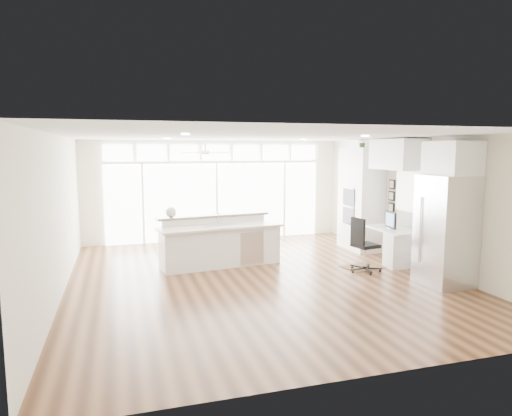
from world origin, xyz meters
name	(u,v)px	position (x,y,z in m)	size (l,w,h in m)	color
floor	(259,279)	(0.00, 0.00, -0.01)	(7.00, 8.00, 0.02)	#452715
ceiling	(259,136)	(0.00, 0.00, 2.70)	(7.00, 8.00, 0.02)	silver
wall_back	(216,190)	(0.00, 4.00, 1.35)	(7.00, 0.04, 2.70)	beige
wall_front	(372,255)	(0.00, -4.00, 1.35)	(7.00, 0.04, 2.70)	beige
wall_left	(59,216)	(-3.50, 0.00, 1.35)	(0.04, 8.00, 2.70)	beige
wall_right	(418,202)	(3.50, 0.00, 1.35)	(0.04, 8.00, 2.70)	beige
glass_wall	(217,202)	(0.00, 3.94, 1.05)	(5.80, 0.06, 2.08)	white
transom_row	(216,152)	(0.00, 3.94, 2.38)	(5.90, 0.06, 0.40)	white
desk_window	(408,192)	(3.46, 0.30, 1.55)	(0.04, 0.85, 0.85)	silver
ceiling_fan	(205,148)	(-0.50, 2.80, 2.48)	(1.16, 1.16, 0.32)	white
recessed_lights	(256,137)	(0.00, 0.20, 2.68)	(3.40, 3.00, 0.02)	white
oven_cabinet	(361,199)	(3.17, 1.80, 1.25)	(0.64, 1.20, 2.50)	white
desk_nook	(393,246)	(3.13, 0.30, 0.38)	(0.72, 1.30, 0.76)	white
upper_cabinets	(398,154)	(3.17, 0.30, 2.35)	(0.64, 1.30, 0.64)	white
refrigerator	(446,230)	(3.11, -1.35, 1.00)	(0.76, 0.90, 2.00)	silver
fridge_cabinet	(452,158)	(3.17, -1.35, 2.30)	(0.64, 0.90, 0.60)	white
framed_photos	(392,196)	(3.46, 0.92, 1.40)	(0.06, 0.22, 0.80)	black
kitchen_island	(221,241)	(-0.50, 1.16, 0.52)	(2.62, 0.99, 1.04)	white
rug	(363,267)	(2.33, 0.16, 0.01)	(0.83, 0.60, 0.01)	#3E2613
office_chair	(366,245)	(2.19, -0.16, 0.55)	(0.57, 0.53, 1.10)	black
fishbowl	(171,212)	(-1.50, 1.43, 1.15)	(0.22, 0.22, 0.22)	silver
monitor	(391,220)	(3.05, 0.30, 0.96)	(0.08, 0.47, 0.39)	black
keyboard	(384,229)	(2.88, 0.30, 0.77)	(0.12, 0.31, 0.02)	silver
potted_plant	(362,143)	(3.17, 1.80, 2.61)	(0.25, 0.28, 0.22)	#295424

